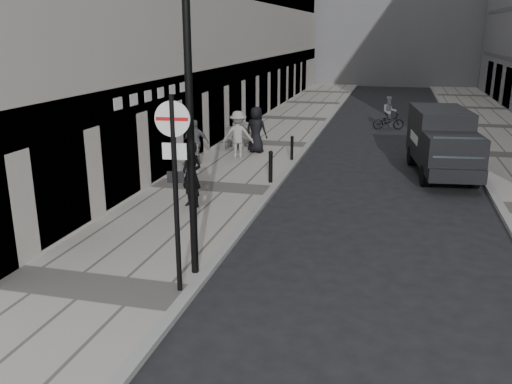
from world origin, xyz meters
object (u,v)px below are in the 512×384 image
at_px(lamppost, 190,116).
at_px(cyclist, 389,117).
at_px(walking_man, 192,175).
at_px(panel_van, 442,139).
at_px(sign_post, 175,170).

bearing_deg(lamppost, cyclist, 79.52).
relative_size(walking_man, panel_van, 0.37).
xyz_separation_m(sign_post, cyclist, (3.67, 20.75, -1.91)).
xyz_separation_m(panel_van, cyclist, (-2.02, 9.41, -0.63)).
relative_size(sign_post, panel_van, 0.75).
distance_m(sign_post, lamppost, 1.24).
bearing_deg(lamppost, sign_post, -90.00).
relative_size(panel_van, cyclist, 2.91).
relative_size(walking_man, lamppost, 0.32).
bearing_deg(walking_man, panel_van, 60.17).
relative_size(lamppost, cyclist, 3.39).
relative_size(walking_man, cyclist, 1.09).
distance_m(lamppost, cyclist, 20.40).
distance_m(walking_man, cyclist, 16.49).
bearing_deg(sign_post, walking_man, 101.87).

